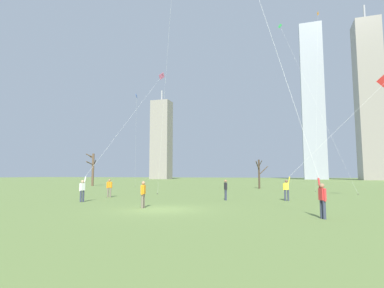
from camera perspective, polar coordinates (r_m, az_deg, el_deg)
ground_plane at (r=18.10m, az=-5.95°, el=-12.17°), size 400.00×400.00×0.00m
kite_flyer_foreground_left_red at (r=25.30m, az=21.70°, el=-3.02°), size 8.73×1.67×10.03m
kite_flyer_far_back_pink at (r=26.24m, az=-16.84°, el=-3.48°), size 1.23×17.21×15.46m
kite_flyer_midfield_right_teal at (r=16.06m, az=20.17°, el=1.00°), size 5.73×5.56×22.85m
bystander_watching_nearby at (r=18.88m, az=-9.18°, el=-9.11°), size 0.24×0.51×1.62m
bystander_strolling_midfield at (r=24.44m, az=6.34°, el=-8.38°), size 0.32×0.48×1.62m
bystander_far_off_by_trees at (r=28.55m, az=-15.30°, el=-7.83°), size 0.38×0.39×1.62m
distant_kite_drifting_right_blue at (r=49.68m, az=-10.45°, el=6.20°), size 2.44×4.76×14.84m
distant_kite_high_overhead_green at (r=40.80m, az=18.03°, el=16.75°), size 7.51×3.74×21.17m
distant_kite_drifting_left_orange at (r=48.83m, az=22.56°, el=17.39°), size 2.05×7.45×26.07m
bare_tree_leftmost at (r=58.33m, az=-18.20°, el=-4.37°), size 1.17×3.40×5.88m
bare_tree_center at (r=45.46m, az=12.56°, el=-5.29°), size 1.59×2.52×4.23m
skyline_short_annex at (r=143.89m, az=-5.79°, el=0.82°), size 8.78×7.09×42.27m
skyline_wide_slab at (r=136.97m, az=30.43°, el=7.31°), size 9.14×10.02×69.48m
skyline_mid_tower_left at (r=144.86m, az=21.78°, el=7.61°), size 9.45×6.65×69.19m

